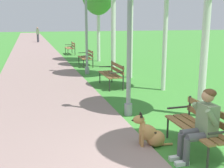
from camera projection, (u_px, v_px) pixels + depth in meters
paved_path at (33, 46)px, 26.47m from camera, size 3.39×60.00×0.04m
park_bench_near at (201, 124)px, 5.19m from camera, size 0.55×1.50×0.85m
park_bench_mid at (112, 73)px, 10.31m from camera, size 0.55×1.50×0.85m
park_bench_far at (87, 56)px, 14.98m from camera, size 0.55×1.50×0.85m
park_bench_furthest at (71, 47)px, 20.21m from camera, size 0.55×1.50×0.85m
person_seated_on_near_bench at (201, 122)px, 4.81m from camera, size 0.74×0.49×1.25m
dog_shepherd at (151, 134)px, 5.40m from camera, size 0.83×0.32×0.71m
lamp_post_near at (129, 31)px, 6.82m from camera, size 0.24×0.24×4.09m
lamp_post_mid at (86, 24)px, 12.36m from camera, size 0.24×0.24×4.22m
pedestrian_distant at (38, 35)px, 30.87m from camera, size 0.32×0.22×1.65m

